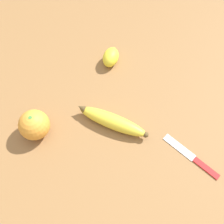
{
  "coord_description": "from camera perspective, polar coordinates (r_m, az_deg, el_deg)",
  "views": [
    {
      "loc": [
        0.14,
        -0.23,
        0.7
      ],
      "look_at": [
        -0.08,
        0.08,
        0.03
      ],
      "focal_mm": 42.0,
      "sensor_mm": 36.0,
      "label": 1
    }
  ],
  "objects": [
    {
      "name": "lemon",
      "position": [
        0.9,
        -0.27,
        11.86
      ],
      "size": [
        0.07,
        0.09,
        0.05
      ],
      "rotation": [
        0.0,
        0.0,
        1.91
      ],
      "color": "yellow",
      "rests_on": "ground_plane"
    },
    {
      "name": "banana",
      "position": [
        0.77,
        -0.01,
        -1.99
      ],
      "size": [
        0.23,
        0.09,
        0.04
      ],
      "rotation": [
        0.0,
        0.0,
        3.35
      ],
      "color": "yellow",
      "rests_on": "ground_plane"
    },
    {
      "name": "ground_plane",
      "position": [
        0.75,
        1.54,
        -8.41
      ],
      "size": [
        3.0,
        3.0,
        0.0
      ],
      "primitive_type": "plane",
      "color": "olive"
    },
    {
      "name": "paring_knife",
      "position": [
        0.77,
        17.21,
        -9.46
      ],
      "size": [
        0.18,
        0.04,
        0.01
      ],
      "rotation": [
        0.0,
        0.0,
        1.45
      ],
      "color": "silver",
      "rests_on": "ground_plane"
    },
    {
      "name": "orange",
      "position": [
        0.77,
        -16.56,
        -2.7
      ],
      "size": [
        0.09,
        0.09,
        0.09
      ],
      "color": "orange",
      "rests_on": "ground_plane"
    }
  ]
}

